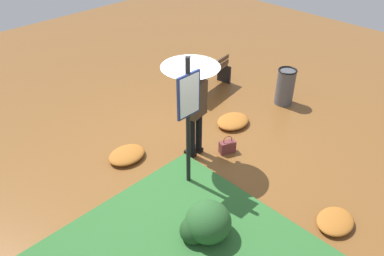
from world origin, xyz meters
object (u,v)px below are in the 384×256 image
at_px(info_sign_post, 188,110).
at_px(trash_bin, 285,87).
at_px(handbag, 227,147).
at_px(person_with_umbrella, 193,81).
at_px(park_bench, 208,76).

relative_size(info_sign_post, trash_bin, 2.76).
distance_m(handbag, trash_bin, 2.33).
bearing_deg(handbag, person_with_umbrella, -34.79).
bearing_deg(park_bench, info_sign_post, 37.66).
height_order(info_sign_post, handbag, info_sign_post).
xyz_separation_m(info_sign_post, park_bench, (-2.57, -1.99, -1.04)).
bearing_deg(info_sign_post, person_with_umbrella, -139.91).
bearing_deg(park_bench, trash_bin, 116.84).
bearing_deg(handbag, info_sign_post, 4.53).
distance_m(info_sign_post, trash_bin, 3.56).
height_order(park_bench, trash_bin, trash_bin).
bearing_deg(handbag, trash_bin, -172.67).
relative_size(park_bench, trash_bin, 1.68).
relative_size(info_sign_post, handbag, 6.22).
distance_m(person_with_umbrella, park_bench, 2.78).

